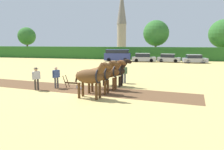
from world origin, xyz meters
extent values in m
plane|color=tan|center=(0.00, 0.00, 0.00)|extent=(240.00, 240.00, 0.00)
cube|color=brown|center=(-2.02, 1.42, 0.00)|extent=(20.54, 5.64, 0.01)
cube|color=#286023|center=(0.00, 31.71, 1.33)|extent=(79.98, 1.39, 2.65)
cylinder|color=#4C3823|center=(-29.03, 35.90, 1.98)|extent=(0.44, 0.44, 3.95)
sphere|color=#2D6628|center=(-29.03, 35.90, 5.19)|extent=(4.49, 4.49, 4.49)
cylinder|color=#4C3823|center=(3.64, 34.65, 2.03)|extent=(0.44, 0.44, 4.07)
sphere|color=#2D6628|center=(3.64, 34.65, 5.60)|extent=(5.56, 5.56, 5.56)
cylinder|color=#4C3823|center=(17.10, 34.61, 1.88)|extent=(0.44, 0.44, 3.76)
sphere|color=#2D6628|center=(17.10, 34.61, 5.36)|extent=(5.80, 5.80, 5.80)
cylinder|color=gray|center=(-8.48, 58.27, 4.77)|extent=(2.97, 2.97, 9.53)
cone|color=slate|center=(-8.48, 58.27, 15.36)|extent=(3.26, 3.26, 11.65)
ellipsoid|color=#513319|center=(0.72, -1.14, 1.44)|extent=(2.04, 1.21, 0.93)
cylinder|color=#513319|center=(1.38, -0.96, 0.51)|extent=(0.18, 0.18, 1.03)
cylinder|color=#513319|center=(1.31, -1.49, 0.51)|extent=(0.18, 0.18, 1.03)
cylinder|color=#513319|center=(0.14, -0.79, 0.51)|extent=(0.18, 0.18, 1.03)
cylinder|color=#513319|center=(0.07, -1.33, 0.51)|extent=(0.18, 0.18, 1.03)
cylinder|color=#513319|center=(1.54, -1.25, 1.93)|extent=(0.85, 0.54, 0.88)
ellipsoid|color=#513319|center=(1.93, -1.30, 2.21)|extent=(0.71, 0.34, 0.54)
cube|color=black|center=(1.71, -1.27, 2.13)|extent=(0.41, 0.13, 0.54)
cylinder|color=black|center=(-0.19, -1.02, 1.35)|extent=(0.31, 0.16, 0.71)
torus|color=black|center=(1.39, -1.23, 1.52)|extent=(0.23, 0.94, 0.94)
ellipsoid|color=#513319|center=(0.91, 0.30, 1.39)|extent=(2.02, 1.20, 0.91)
cylinder|color=#513319|center=(1.56, 0.49, 0.49)|extent=(0.18, 0.18, 0.98)
cylinder|color=#513319|center=(1.49, -0.04, 0.49)|extent=(0.18, 0.18, 0.98)
cylinder|color=#513319|center=(0.33, 0.65, 0.49)|extent=(0.18, 0.18, 0.98)
cylinder|color=#513319|center=(0.26, 0.12, 0.49)|extent=(0.18, 0.18, 0.98)
cylinder|color=#513319|center=(1.72, 0.20, 1.90)|extent=(0.88, 0.54, 0.93)
ellipsoid|color=#513319|center=(2.14, 0.14, 2.20)|extent=(0.71, 0.34, 0.54)
cube|color=gray|center=(1.90, 0.18, 2.09)|extent=(0.44, 0.13, 0.58)
cylinder|color=gray|center=(0.01, 0.42, 1.29)|extent=(0.31, 0.16, 0.71)
torus|color=black|center=(1.57, 0.22, 1.46)|extent=(0.23, 0.93, 0.93)
ellipsoid|color=brown|center=(1.10, 1.75, 1.38)|extent=(2.26, 1.20, 0.89)
cylinder|color=brown|center=(1.83, 1.91, 0.49)|extent=(0.18, 0.18, 0.98)
cylinder|color=brown|center=(1.76, 1.40, 0.49)|extent=(0.18, 0.18, 0.98)
cylinder|color=brown|center=(0.43, 2.09, 0.49)|extent=(0.18, 0.18, 0.98)
cylinder|color=brown|center=(0.37, 1.58, 0.49)|extent=(0.18, 0.18, 0.98)
cylinder|color=brown|center=(2.01, 1.63, 1.86)|extent=(0.83, 0.52, 0.87)
ellipsoid|color=brown|center=(2.40, 1.58, 2.14)|extent=(0.71, 0.34, 0.54)
cube|color=black|center=(2.18, 1.61, 2.05)|extent=(0.41, 0.13, 0.54)
cylinder|color=black|center=(0.08, 1.88, 1.29)|extent=(0.31, 0.16, 0.71)
torus|color=black|center=(1.85, 1.65, 1.45)|extent=(0.23, 0.91, 0.90)
ellipsoid|color=black|center=(1.28, 3.19, 1.29)|extent=(2.27, 1.25, 0.93)
cylinder|color=black|center=(2.02, 3.37, 0.44)|extent=(0.18, 0.18, 0.88)
cylinder|color=black|center=(1.95, 2.84, 0.44)|extent=(0.18, 0.18, 0.88)
cylinder|color=black|center=(0.62, 3.55, 0.44)|extent=(0.18, 0.18, 0.88)
cylinder|color=black|center=(0.55, 3.02, 0.44)|extent=(0.18, 0.18, 0.88)
cylinder|color=black|center=(2.20, 3.07, 1.81)|extent=(0.90, 0.54, 0.95)
ellipsoid|color=black|center=(2.63, 3.02, 2.12)|extent=(0.71, 0.34, 0.54)
cube|color=black|center=(2.39, 3.05, 2.01)|extent=(0.45, 0.14, 0.59)
cylinder|color=black|center=(0.26, 3.33, 1.19)|extent=(0.31, 0.16, 0.71)
torus|color=black|center=(2.04, 3.10, 1.36)|extent=(0.23, 0.95, 0.94)
cube|color=#4C331E|center=(-1.52, 1.35, 0.45)|extent=(1.37, 0.27, 0.12)
cube|color=#939399|center=(-0.98, 1.28, 0.10)|extent=(0.50, 0.26, 0.39)
cylinder|color=#4C331E|center=(-2.11, 1.63, 0.55)|extent=(0.40, 0.11, 0.96)
cylinder|color=#4C331E|center=(-2.16, 1.23, 0.55)|extent=(0.40, 0.11, 0.96)
cylinder|color=#4C4C4C|center=(-2.82, 1.33, 0.43)|extent=(0.14, 0.14, 0.86)
cylinder|color=#4C4C4C|center=(-2.93, 1.14, 0.43)|extent=(0.14, 0.14, 0.86)
cube|color=#3D5184|center=(-2.88, 1.23, 1.17)|extent=(0.42, 0.54, 0.61)
sphere|color=tan|center=(-2.88, 1.23, 1.59)|extent=(0.23, 0.23, 0.23)
cylinder|color=#3D5184|center=(-2.73, 1.49, 1.14)|extent=(0.09, 0.09, 0.57)
cylinder|color=#3D5184|center=(-3.02, 0.97, 1.14)|extent=(0.09, 0.09, 0.57)
cylinder|color=#28334C|center=(2.08, 4.69, 0.42)|extent=(0.14, 0.14, 0.84)
cylinder|color=#28334C|center=(1.89, 4.56, 0.42)|extent=(0.14, 0.14, 0.84)
cube|color=#4C6B4C|center=(1.98, 4.62, 1.14)|extent=(0.52, 0.44, 0.60)
sphere|color=tan|center=(1.98, 4.62, 1.56)|extent=(0.23, 0.23, 0.23)
cylinder|color=#4C6B4C|center=(2.23, 4.79, 1.12)|extent=(0.09, 0.09, 0.56)
cylinder|color=#4C6B4C|center=(1.74, 4.46, 1.12)|extent=(0.09, 0.09, 0.56)
cylinder|color=#38332D|center=(-3.97, 0.34, 0.43)|extent=(0.14, 0.14, 0.85)
cylinder|color=#38332D|center=(-4.09, 0.15, 0.43)|extent=(0.14, 0.14, 0.85)
cube|color=#B7B7BC|center=(-4.03, 0.25, 1.15)|extent=(0.43, 0.53, 0.60)
sphere|color=tan|center=(-4.03, 0.25, 1.57)|extent=(0.23, 0.23, 0.23)
cylinder|color=#B7B7BC|center=(-3.88, 0.49, 1.13)|extent=(0.09, 0.09, 0.57)
cylinder|color=#B7B7BC|center=(-4.19, 0.00, 1.13)|extent=(0.09, 0.09, 0.57)
cylinder|color=#665B4C|center=(-4.03, 0.25, 1.64)|extent=(0.44, 0.44, 0.02)
cylinder|color=#665B4C|center=(-4.03, 0.25, 1.69)|extent=(0.22, 0.22, 0.10)
cube|color=navy|center=(-3.31, 27.04, 0.87)|extent=(5.20, 2.41, 1.36)
cube|color=black|center=(-3.31, 27.04, 1.87)|extent=(4.58, 2.16, 0.64)
cube|color=navy|center=(-3.31, 27.04, 2.22)|extent=(4.58, 2.16, 0.06)
cylinder|color=black|center=(-1.85, 28.03, 0.35)|extent=(0.73, 0.29, 0.71)
cylinder|color=black|center=(-1.67, 26.37, 0.35)|extent=(0.73, 0.29, 0.71)
cylinder|color=black|center=(-4.95, 27.70, 0.35)|extent=(0.73, 0.29, 0.71)
cylinder|color=black|center=(-4.77, 26.04, 0.35)|extent=(0.73, 0.29, 0.71)
cube|color=#9E9EA8|center=(1.77, 26.78, 0.55)|extent=(4.62, 2.35, 0.74)
cube|color=black|center=(1.55, 26.75, 1.23)|extent=(2.85, 1.93, 0.63)
cube|color=#9E9EA8|center=(1.55, 26.75, 1.57)|extent=(2.85, 1.93, 0.06)
cylinder|color=black|center=(3.02, 27.73, 0.32)|extent=(0.66, 0.31, 0.64)
cylinder|color=black|center=(3.23, 26.21, 0.32)|extent=(0.66, 0.31, 0.64)
cylinder|color=black|center=(0.30, 27.36, 0.32)|extent=(0.66, 0.31, 0.64)
cylinder|color=black|center=(0.51, 25.83, 0.32)|extent=(0.66, 0.31, 0.64)
cube|color=#9E9EA8|center=(6.37, 26.97, 0.54)|extent=(4.30, 2.31, 0.71)
cube|color=black|center=(6.17, 27.00, 1.18)|extent=(2.66, 1.89, 0.58)
cube|color=#9E9EA8|center=(6.17, 27.00, 1.50)|extent=(2.66, 1.89, 0.06)
cylinder|color=black|center=(7.73, 27.51, 0.33)|extent=(0.69, 0.32, 0.67)
cylinder|color=black|center=(7.51, 26.04, 0.33)|extent=(0.69, 0.32, 0.67)
cylinder|color=black|center=(5.23, 27.90, 0.33)|extent=(0.69, 0.32, 0.67)
cylinder|color=black|center=(5.01, 26.43, 0.33)|extent=(0.69, 0.32, 0.67)
cube|color=#9E9EA8|center=(10.81, 26.40, 0.53)|extent=(4.28, 2.28, 0.69)
cube|color=black|center=(10.61, 26.37, 1.15)|extent=(2.63, 1.90, 0.56)
cube|color=#9E9EA8|center=(10.61, 26.37, 1.46)|extent=(2.63, 1.90, 0.06)
cylinder|color=black|center=(11.98, 27.33, 0.33)|extent=(0.69, 0.30, 0.67)
cylinder|color=black|center=(12.16, 25.76, 0.33)|extent=(0.69, 0.30, 0.67)
cylinder|color=black|center=(9.45, 27.03, 0.33)|extent=(0.69, 0.30, 0.67)
cylinder|color=black|center=(9.64, 25.46, 0.33)|extent=(0.69, 0.30, 0.67)
camera|label=1|loc=(5.39, -14.44, 3.65)|focal=35.00mm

